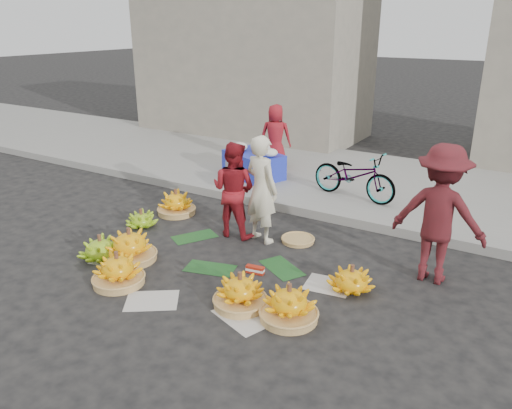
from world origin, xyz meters
The scene contains 23 objects.
ground centered at (0.00, 0.00, 0.00)m, with size 80.00×80.00×0.00m, color black.
curb centered at (0.00, 2.20, 0.07)m, with size 40.00×0.25×0.15m, color gray.
sidewalk centered at (0.00, 4.30, 0.06)m, with size 40.00×4.00×0.12m, color gray.
building_left centered at (-4.00, 7.20, 2.00)m, with size 6.00×3.00×4.00m, color gray.
newspaper_scatter centered at (0.00, -0.80, 0.00)m, with size 3.20×1.80×0.00m, color beige, non-canonical shape.
banana_leaves centered at (-0.10, 0.20, 0.00)m, with size 2.00×1.00×0.00m, color #16441B, non-canonical shape.
banana_bunch_0 centered at (-1.17, -0.55, 0.20)m, with size 0.81×0.81×0.47m.
banana_bunch_1 centered at (-1.53, -0.74, 0.16)m, with size 0.72×0.72×0.36m.
banana_bunch_2 centered at (-0.82, -1.11, 0.18)m, with size 0.62×0.62×0.44m.
banana_bunch_3 centered at (0.73, -0.75, 0.18)m, with size 0.60×0.60×0.42m.
banana_bunch_4 centered at (1.33, -0.71, 0.19)m, with size 0.63×0.63×0.44m.
banana_bunch_5 centered at (1.69, 0.22, 0.15)m, with size 0.65×0.65×0.34m.
banana_bunch_6 centered at (-1.85, 0.38, 0.12)m, with size 0.58×0.58×0.30m.
banana_bunch_7 centered at (-1.75, 1.11, 0.18)m, with size 0.62×0.62×0.43m.
basket_spare centered at (0.50, 1.15, 0.03)m, with size 0.47×0.47×0.05m, color #AE8348.
incense_stack centered at (0.48, -0.01, 0.06)m, with size 0.24×0.08×0.10m, color #A82311.
vendor_cream centered at (0.00, 0.94, 0.79)m, with size 0.58×0.38×1.57m, color beige.
vendor_red centered at (-0.45, 0.90, 0.72)m, with size 0.70×0.54×1.43m, color maroon.
man_striped centered at (2.44, 1.03, 0.87)m, with size 1.12×0.64×1.73m, color maroon.
flower_table centered at (-1.55, 3.25, 0.40)m, with size 1.37×1.12×0.68m.
grey_bucket centered at (-1.92, 3.05, 0.28)m, with size 0.28×0.28×0.32m, color gray.
flower_vendor centered at (-1.53, 4.10, 0.78)m, with size 0.65×0.42×1.33m, color maroon.
bicycle centered at (0.60, 3.09, 0.53)m, with size 1.58×0.55×0.83m, color gray.
Camera 1 is at (3.45, -4.87, 3.06)m, focal length 35.00 mm.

